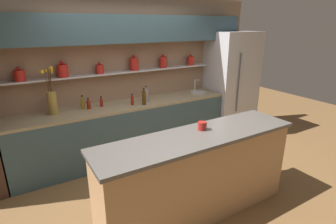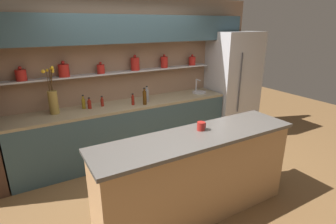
{
  "view_description": "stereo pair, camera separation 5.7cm",
  "coord_description": "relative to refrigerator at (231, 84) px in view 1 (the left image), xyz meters",
  "views": [
    {
      "loc": [
        -1.63,
        -2.62,
        2.17
      ],
      "look_at": [
        0.14,
        0.35,
        1.0
      ],
      "focal_mm": 28.0,
      "sensor_mm": 36.0,
      "label": 1
    },
    {
      "loc": [
        -1.59,
        -2.65,
        2.17
      ],
      "look_at": [
        0.14,
        0.35,
        1.0
      ],
      "focal_mm": 28.0,
      "sensor_mm": 36.0,
      "label": 2
    }
  ],
  "objects": [
    {
      "name": "bottle_spirit_3",
      "position": [
        -1.92,
        -0.02,
        0.02
      ],
      "size": [
        0.06,
        0.06,
        0.27
      ],
      "color": "gray",
      "rests_on": "back_counter_unit"
    },
    {
      "name": "bottle_sauce_4",
      "position": [
        -2.85,
        0.1,
        -0.02
      ],
      "size": [
        0.06,
        0.06,
        0.17
      ],
      "color": "maroon",
      "rests_on": "back_counter_unit"
    },
    {
      "name": "bottle_spirit_5",
      "position": [
        -2.02,
        -0.13,
        0.03
      ],
      "size": [
        0.06,
        0.06,
        0.28
      ],
      "color": "#4C2D0C",
      "rests_on": "back_counter_unit"
    },
    {
      "name": "coffee_mug",
      "position": [
        -2.02,
        -1.65,
        0.05
      ],
      "size": [
        0.11,
        0.09,
        0.1
      ],
      "color": "maroon",
      "rests_on": "island_counter"
    },
    {
      "name": "refrigerator",
      "position": [
        0.0,
        0.0,
        0.0
      ],
      "size": [
        0.92,
        0.73,
        2.03
      ],
      "color": "#B7B7BC",
      "rests_on": "ground_plane"
    },
    {
      "name": "flower_vase",
      "position": [
        -3.35,
        0.12,
        0.12
      ],
      "size": [
        0.17,
        0.16,
        0.69
      ],
      "color": "olive",
      "rests_on": "back_counter_unit"
    },
    {
      "name": "back_counter_unit",
      "position": [
        -2.27,
        0.04,
        -0.55
      ],
      "size": [
        3.57,
        0.62,
        0.92
      ],
      "color": "#334C56",
      "rests_on": "ground_plane"
    },
    {
      "name": "ground_plane",
      "position": [
        -2.14,
        -1.2,
        -1.01
      ],
      "size": [
        12.0,
        12.0,
        0.0
      ],
      "primitive_type": "plane",
      "color": "brown"
    },
    {
      "name": "back_wall_unit",
      "position": [
        -2.14,
        0.33,
        0.54
      ],
      "size": [
        5.2,
        0.44,
        2.6
      ],
      "color": "#937056",
      "rests_on": "ground_plane"
    },
    {
      "name": "island_counter",
      "position": [
        -2.14,
        -1.74,
        -0.5
      ],
      "size": [
        2.38,
        0.61,
        1.02
      ],
      "color": "tan",
      "rests_on": "ground_plane"
    },
    {
      "name": "bottle_sauce_1",
      "position": [
        -2.19,
        -0.05,
        -0.01
      ],
      "size": [
        0.05,
        0.05,
        0.19
      ],
      "color": "maroon",
      "rests_on": "back_counter_unit"
    },
    {
      "name": "bottle_sauce_0",
      "position": [
        -2.64,
        0.12,
        -0.02
      ],
      "size": [
        0.05,
        0.05,
        0.17
      ],
      "color": "maroon",
      "rests_on": "back_counter_unit"
    },
    {
      "name": "sink_fixture",
      "position": [
        -0.8,
        0.05,
        -0.07
      ],
      "size": [
        0.26,
        0.26,
        0.25
      ],
      "color": "#B7B7BC",
      "rests_on": "back_counter_unit"
    },
    {
      "name": "bottle_oil_2",
      "position": [
        -2.92,
        0.15,
        -0.01
      ],
      "size": [
        0.06,
        0.06,
        0.21
      ],
      "color": "olive",
      "rests_on": "back_counter_unit"
    }
  ]
}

